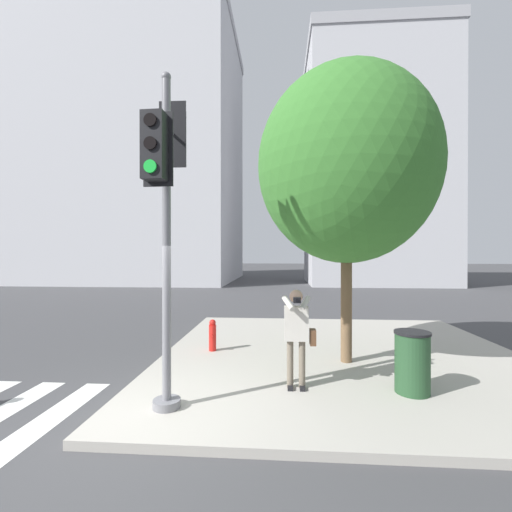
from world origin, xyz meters
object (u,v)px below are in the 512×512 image
Objects in this scene: fire_hydrant at (213,335)px; traffic_signal_pole at (166,190)px; trash_bin at (412,362)px; person_photographer at (297,329)px; street_tree at (347,166)px.

traffic_signal_pole is at bearing -91.74° from fire_hydrant.
trash_bin is at bearing -30.03° from fire_hydrant.
person_photographer is (1.95, 0.88, -2.20)m from traffic_signal_pole.
street_tree reaches higher than fire_hydrant.
traffic_signal_pole reaches higher than trash_bin.
person_photographer is at bearing -126.50° from street_tree.
street_tree is at bearing 116.06° from trash_bin.
person_photographer is 0.27× the size of street_tree.
trash_bin is (3.80, 0.81, -2.69)m from traffic_signal_pole.
fire_hydrant is at bearing 131.91° from person_photographer.
street_tree reaches higher than traffic_signal_pole.
traffic_signal_pole reaches higher than person_photographer.
fire_hydrant is (0.09, 2.95, -2.83)m from traffic_signal_pole.
fire_hydrant is 4.29m from trash_bin.
street_tree is (1.09, 1.48, 3.10)m from person_photographer.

